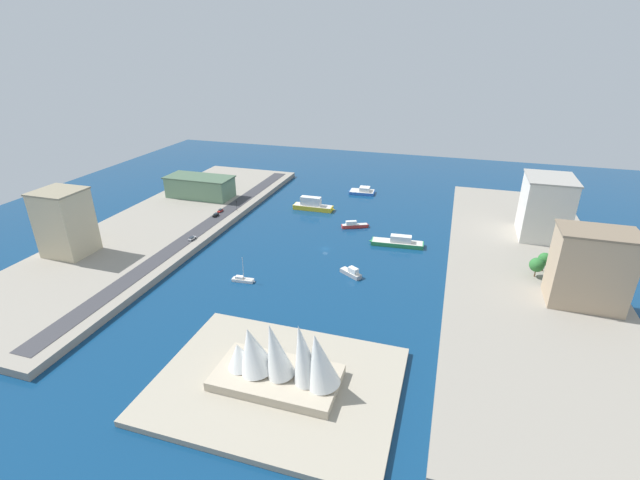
{
  "coord_description": "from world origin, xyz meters",
  "views": [
    {
      "loc": [
        -57.79,
        196.36,
        97.14
      ],
      "look_at": [
        2.29,
        1.64,
        5.4
      ],
      "focal_mm": 24.9,
      "sensor_mm": 36.0,
      "label": 1
    }
  ],
  "objects": [
    {
      "name": "ground_plane",
      "position": [
        0.0,
        0.0,
        0.0
      ],
      "size": [
        440.0,
        440.0,
        0.0
      ],
      "primitive_type": "plane",
      "color": "navy"
    },
    {
      "name": "quay_west",
      "position": [
        -95.49,
        0.0,
        1.58
      ],
      "size": [
        70.0,
        240.0,
        3.16
      ],
      "primitive_type": "cube",
      "color": "gray",
      "rests_on": "ground_plane"
    },
    {
      "name": "quay_east",
      "position": [
        95.49,
        0.0,
        1.58
      ],
      "size": [
        70.0,
        240.0,
        3.16
      ],
      "primitive_type": "cube",
      "color": "gray",
      "rests_on": "ground_plane"
    },
    {
      "name": "peninsula_point",
      "position": [
        -13.97,
        99.07,
        1.0
      ],
      "size": [
        73.62,
        55.5,
        2.0
      ],
      "primitive_type": "cube",
      "color": "#A89E89",
      "rests_on": "ground_plane"
    },
    {
      "name": "road_strip",
      "position": [
        70.34,
        0.0,
        3.23
      ],
      "size": [
        9.13,
        228.0,
        0.15
      ],
      "primitive_type": "cube",
      "color": "#38383D",
      "rests_on": "quay_east"
    },
    {
      "name": "ferry_green_doubledeck",
      "position": [
        -34.79,
        -15.29,
        1.86
      ],
      "size": [
        28.46,
        8.64,
        5.6
      ],
      "color": "#2D8C4C",
      "rests_on": "ground_plane"
    },
    {
      "name": "sailboat_small_white",
      "position": [
        25.35,
        42.82,
        0.94
      ],
      "size": [
        10.73,
        3.75,
        11.96
      ],
      "color": "white",
      "rests_on": "ground_plane"
    },
    {
      "name": "catamaran_blue",
      "position": [
        0.8,
        -94.11,
        1.63
      ],
      "size": [
        18.59,
        11.02,
        4.77
      ],
      "color": "blue",
      "rests_on": "ground_plane"
    },
    {
      "name": "yacht_sleek_gray",
      "position": [
        -19.1,
        23.44,
        1.58
      ],
      "size": [
        11.89,
        8.79,
        4.41
      ],
      "color": "#999EA3",
      "rests_on": "ground_plane"
    },
    {
      "name": "ferry_yellow_fast",
      "position": [
        24.03,
        -53.09,
        2.99
      ],
      "size": [
        26.86,
        6.96,
        8.26
      ],
      "color": "yellow",
      "rests_on": "ground_plane"
    },
    {
      "name": "tugboat_red",
      "position": [
        -7.79,
        -32.14,
        1.46
      ],
      "size": [
        15.78,
        9.04,
        4.12
      ],
      "color": "red",
      "rests_on": "ground_plane"
    },
    {
      "name": "office_block_beige",
      "position": [
        114.29,
        46.68,
        18.99
      ],
      "size": [
        20.82,
        19.07,
        31.6
      ],
      "color": "#C6B793",
      "rests_on": "quay_east"
    },
    {
      "name": "hotel_broad_white",
      "position": [
        -105.27,
        -42.64,
        19.11
      ],
      "size": [
        23.2,
        27.95,
        31.85
      ],
      "color": "silver",
      "rests_on": "quay_west"
    },
    {
      "name": "terminal_long_green",
      "position": [
        99.46,
        -46.94,
        10.0
      ],
      "size": [
        43.51,
        19.4,
        13.61
      ],
      "color": "slate",
      "rests_on": "quay_east"
    },
    {
      "name": "apartment_midrise_tan",
      "position": [
        -111.82,
        24.0,
        18.51
      ],
      "size": [
        27.61,
        17.66,
        30.64
      ],
      "color": "tan",
      "rests_on": "quay_west"
    },
    {
      "name": "sedan_silver",
      "position": [
        67.16,
        16.11,
        4.06
      ],
      "size": [
        2.05,
        5.03,
        1.52
      ],
      "color": "black",
      "rests_on": "road_strip"
    },
    {
      "name": "suv_black",
      "position": [
        72.02,
        -17.25,
        4.15
      ],
      "size": [
        1.97,
        4.87,
        1.74
      ],
      "color": "black",
      "rests_on": "road_strip"
    },
    {
      "name": "pickup_red",
      "position": [
        73.13,
        -24.73,
        4.06
      ],
      "size": [
        1.87,
        4.52,
        1.55
      ],
      "color": "black",
      "rests_on": "road_strip"
    },
    {
      "name": "traffic_light_waterfront",
      "position": [
        64.29,
        -29.1,
        7.5
      ],
      "size": [
        0.36,
        0.36,
        6.5
      ],
      "color": "black",
      "rests_on": "quay_east"
    },
    {
      "name": "opera_landmark",
      "position": [
        -15.6,
        99.07,
        10.6
      ],
      "size": [
        39.02,
        20.35,
        22.64
      ],
      "color": "#BCAD93",
      "rests_on": "peninsula_point"
    },
    {
      "name": "park_tree_cluster",
      "position": [
        -103.39,
        -1.1,
        9.51
      ],
      "size": [
        19.03,
        20.54,
        10.57
      ],
      "color": "brown",
      "rests_on": "quay_west"
    }
  ]
}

